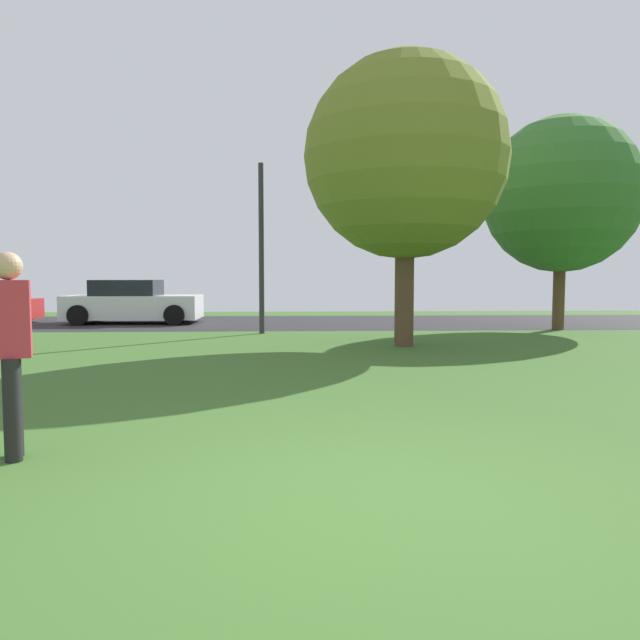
# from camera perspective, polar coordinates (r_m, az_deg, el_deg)

# --- Properties ---
(ground_plane) EXTENTS (44.00, 44.00, 0.00)m
(ground_plane) POSITION_cam_1_polar(r_m,az_deg,el_deg) (4.29, 3.58, -16.95)
(ground_plane) COLOR #3D6628
(road_strip) EXTENTS (44.00, 6.40, 0.01)m
(road_strip) POSITION_cam_1_polar(r_m,az_deg,el_deg) (20.04, -1.27, -0.21)
(road_strip) COLOR #28282B
(road_strip) RESTS_ON ground_plane
(birch_tree_lone) EXTENTS (4.39, 4.39, 6.30)m
(birch_tree_lone) POSITION_cam_1_polar(r_m,az_deg,el_deg) (13.61, 8.08, 14.93)
(birch_tree_lone) COLOR brown
(birch_tree_lone) RESTS_ON ground_plane
(maple_tree_near) EXTENTS (4.37, 4.37, 6.01)m
(maple_tree_near) POSITION_cam_1_polar(r_m,az_deg,el_deg) (18.68, 21.83, 10.88)
(maple_tree_near) COLOR brown
(maple_tree_near) RESTS_ON ground_plane
(person_thrower) EXTENTS (0.38, 0.32, 1.74)m
(person_thrower) POSITION_cam_1_polar(r_m,az_deg,el_deg) (5.67, -27.15, -2.09)
(person_thrower) COLOR black
(person_thrower) RESTS_ON ground_plane
(parked_car_white) EXTENTS (4.22, 2.09, 1.41)m
(parked_car_white) POSITION_cam_1_polar(r_m,az_deg,el_deg) (20.57, -17.25, 1.52)
(parked_car_white) COLOR white
(parked_car_white) RESTS_ON ground_plane
(street_lamp_post) EXTENTS (0.14, 0.14, 4.50)m
(street_lamp_post) POSITION_cam_1_polar(r_m,az_deg,el_deg) (16.21, -5.55, 6.68)
(street_lamp_post) COLOR #2D2D33
(street_lamp_post) RESTS_ON ground_plane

